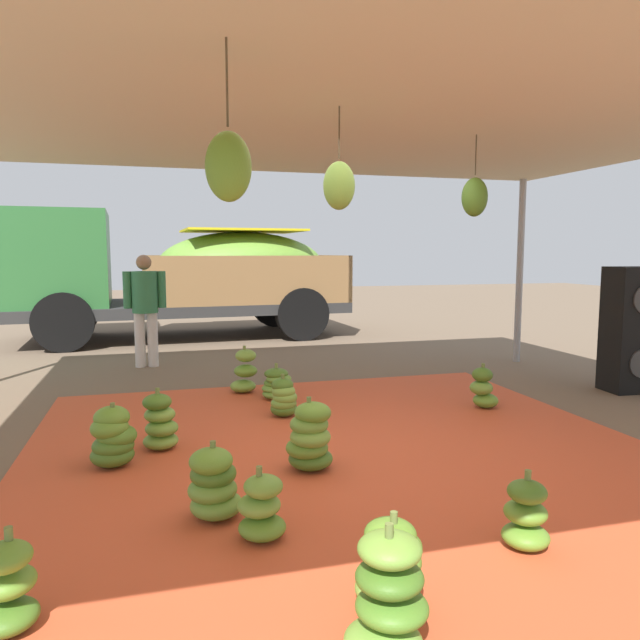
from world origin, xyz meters
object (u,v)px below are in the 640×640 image
at_px(banana_bunch_5, 160,423).
at_px(worker_0, 145,302).
at_px(banana_bunch_11, 483,389).
at_px(banana_bunch_12, 391,563).
at_px(banana_bunch_7, 214,485).
at_px(banana_bunch_10, 113,438).
at_px(banana_bunch_1, 277,384).
at_px(speaker_stack, 630,330).
at_px(cargo_truck_main, 177,272).
at_px(banana_bunch_8, 310,438).
at_px(banana_bunch_0, 284,398).
at_px(banana_bunch_3, 526,516).
at_px(banana_bunch_6, 388,598).
at_px(banana_bunch_2, 245,373).
at_px(banana_bunch_4, 7,589).
at_px(banana_bunch_9, 261,509).

xyz_separation_m(banana_bunch_5, worker_0, (-0.16, 3.83, 0.72)).
relative_size(banana_bunch_11, banana_bunch_12, 1.07).
bearing_deg(banana_bunch_7, banana_bunch_10, 120.86).
height_order(banana_bunch_1, speaker_stack, speaker_stack).
bearing_deg(banana_bunch_1, cargo_truck_main, 99.40).
distance_m(banana_bunch_8, banana_bunch_12, 1.75).
bearing_deg(banana_bunch_8, banana_bunch_1, 85.04).
height_order(banana_bunch_0, banana_bunch_11, banana_bunch_11).
height_order(banana_bunch_3, banana_bunch_6, banana_bunch_6).
bearing_deg(banana_bunch_12, banana_bunch_3, 16.87).
xyz_separation_m(cargo_truck_main, worker_0, (-0.56, -2.94, -0.33)).
bearing_deg(banana_bunch_10, cargo_truck_main, 83.89).
distance_m(banana_bunch_6, banana_bunch_10, 2.85).
bearing_deg(banana_bunch_11, banana_bunch_1, 154.33).
xyz_separation_m(banana_bunch_7, banana_bunch_10, (-0.67, 1.12, 0.01)).
distance_m(banana_bunch_0, banana_bunch_3, 3.05).
bearing_deg(banana_bunch_2, banana_bunch_12, -89.22).
xyz_separation_m(banana_bunch_4, banana_bunch_9, (1.22, 0.54, -0.02)).
relative_size(banana_bunch_0, banana_bunch_3, 0.99).
xyz_separation_m(banana_bunch_0, banana_bunch_3, (0.76, -2.96, -0.01)).
xyz_separation_m(banana_bunch_2, banana_bunch_4, (-1.64, -4.13, -0.05)).
bearing_deg(banana_bunch_11, speaker_stack, 6.85).
height_order(banana_bunch_4, banana_bunch_12, banana_bunch_4).
bearing_deg(banana_bunch_11, banana_bunch_0, 173.44).
bearing_deg(banana_bunch_5, banana_bunch_8, -36.37).
height_order(banana_bunch_0, banana_bunch_8, banana_bunch_8).
distance_m(banana_bunch_1, banana_bunch_9, 3.28).
bearing_deg(banana_bunch_7, banana_bunch_8, 38.75).
height_order(banana_bunch_1, banana_bunch_6, banana_bunch_6).
bearing_deg(banana_bunch_3, banana_bunch_5, 130.90).
bearing_deg(banana_bunch_2, banana_bunch_10, -121.90).
xyz_separation_m(banana_bunch_9, banana_bunch_10, (-0.91, 1.45, 0.05)).
bearing_deg(banana_bunch_6, banana_bunch_12, 65.60).
height_order(banana_bunch_4, speaker_stack, speaker_stack).
distance_m(banana_bunch_2, banana_bunch_5, 2.07).
distance_m(banana_bunch_11, speaker_stack, 2.18).
relative_size(banana_bunch_5, banana_bunch_12, 1.17).
distance_m(banana_bunch_1, cargo_truck_main, 5.52).
bearing_deg(banana_bunch_9, banana_bunch_1, 77.07).
relative_size(banana_bunch_2, banana_bunch_9, 1.30).
bearing_deg(worker_0, banana_bunch_4, -94.68).
xyz_separation_m(banana_bunch_0, cargo_truck_main, (-0.81, 6.07, 1.08)).
height_order(banana_bunch_8, worker_0, worker_0).
relative_size(banana_bunch_7, banana_bunch_10, 0.99).
distance_m(banana_bunch_0, banana_bunch_12, 3.24).
relative_size(banana_bunch_3, banana_bunch_11, 0.92).
height_order(banana_bunch_12, speaker_stack, speaker_stack).
bearing_deg(banana_bunch_9, banana_bunch_12, -58.34).
xyz_separation_m(banana_bunch_3, cargo_truck_main, (-1.56, 9.03, 1.09)).
xyz_separation_m(banana_bunch_10, banana_bunch_12, (1.39, -2.23, -0.04)).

